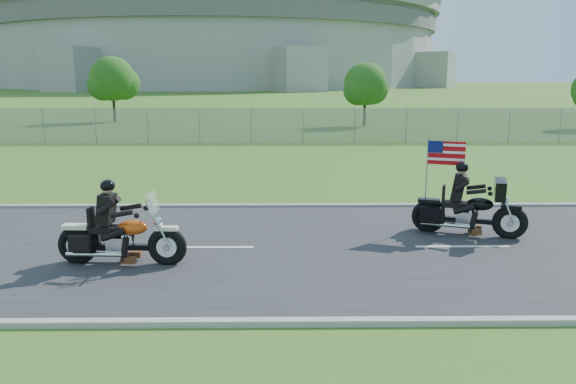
{
  "coord_description": "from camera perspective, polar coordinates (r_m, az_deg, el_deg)",
  "views": [
    {
      "loc": [
        -0.23,
        -12.54,
        4.06
      ],
      "look_at": [
        -0.1,
        0.0,
        1.36
      ],
      "focal_mm": 35.0,
      "sensor_mm": 36.0,
      "label": 1
    }
  ],
  "objects": [
    {
      "name": "road",
      "position": [
        13.18,
        0.42,
        -5.7
      ],
      "size": [
        120.0,
        8.0,
        0.04
      ],
      "primitive_type": "cube",
      "color": "#28282B",
      "rests_on": "ground"
    },
    {
      "name": "curb_south",
      "position": [
        9.39,
        0.88,
        -13.12
      ],
      "size": [
        120.0,
        0.18,
        0.12
      ],
      "primitive_type": "cube",
      "color": "#9E9B93",
      "rests_on": "ground"
    },
    {
      "name": "stadium",
      "position": [
        183.97,
        -7.05,
        15.64
      ],
      "size": [
        140.4,
        140.4,
        29.2
      ],
      "color": "#A3A099",
      "rests_on": "ground"
    },
    {
      "name": "fence",
      "position": [
        33.03,
        -8.98,
        6.68
      ],
      "size": [
        60.0,
        0.03,
        2.0
      ],
      "primitive_type": "cube",
      "color": "gray",
      "rests_on": "ground"
    },
    {
      "name": "tree_fence_mid",
      "position": [
        48.57,
        -17.34,
        10.71
      ],
      "size": [
        3.96,
        3.69,
        5.3
      ],
      "color": "#382316",
      "rests_on": "ground"
    },
    {
      "name": "ground",
      "position": [
        13.18,
        0.42,
        -5.78
      ],
      "size": [
        420.0,
        420.0,
        0.0
      ],
      "primitive_type": "plane",
      "color": "#2D5A1C",
      "rests_on": "ground"
    },
    {
      "name": "motorcycle_lead",
      "position": [
        12.46,
        -16.74,
        -4.55
      ],
      "size": [
        2.8,
        0.76,
        1.88
      ],
      "rotation": [
        0.0,
        0.0,
        -0.06
      ],
      "color": "black",
      "rests_on": "ground"
    },
    {
      "name": "tree_fence_near",
      "position": [
        43.05,
        7.9,
        10.58
      ],
      "size": [
        3.52,
        3.28,
        4.75
      ],
      "color": "#382316",
      "rests_on": "ground"
    },
    {
      "name": "curb_north",
      "position": [
        17.07,
        0.18,
        -1.44
      ],
      "size": [
        120.0,
        0.18,
        0.12
      ],
      "primitive_type": "cube",
      "color": "#9E9B93",
      "rests_on": "ground"
    },
    {
      "name": "motorcycle_follow",
      "position": [
        14.73,
        17.86,
        -1.88
      ],
      "size": [
        2.72,
        1.35,
        2.34
      ],
      "rotation": [
        0.0,
        0.0,
        -0.33
      ],
      "color": "black",
      "rests_on": "ground"
    }
  ]
}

